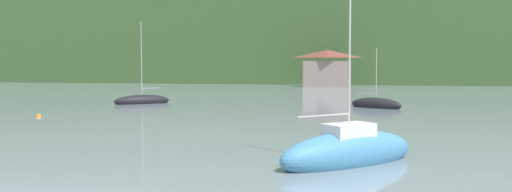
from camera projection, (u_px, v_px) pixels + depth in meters
The scene contains 6 objects.
wooded_hillside at pixel (324, 40), 116.30m from camera, with size 352.00×50.82×48.53m.
shore_building_west at pixel (327, 69), 80.99m from camera, with size 7.17×3.41×5.40m.
sailboat_far_0 at pixel (376, 105), 45.82m from camera, with size 4.58×3.62×5.23m.
sailboat_far_3 at pixel (142, 101), 50.21m from camera, with size 4.87×4.15×7.67m.
sailboat_mid_7 at pixel (348, 152), 21.11m from camera, with size 5.85×5.79×10.07m.
mooring_buoy_near at pixel (39, 117), 38.68m from camera, with size 0.39×0.39×0.39m, color orange.
Camera 1 is at (4.05, 22.21, 3.94)m, focal length 39.07 mm.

